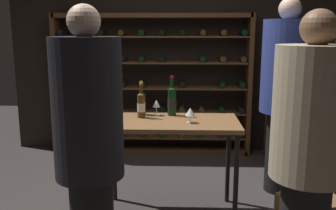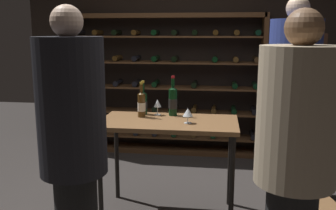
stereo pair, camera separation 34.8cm
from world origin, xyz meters
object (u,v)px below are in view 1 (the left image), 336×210
Objects in this scene: tasting_table at (170,131)px; wine_bottle_black_capsule at (172,101)px; person_bystander_red_print at (89,141)px; wine_bottle_amber_reserve at (142,103)px; person_bystander_dark_jacket at (285,89)px; wine_glass_stemmed_center at (190,112)px; person_guest_plum_blouse at (310,144)px; display_cabinet at (286,99)px; wine_rack at (153,85)px; wine_bottle_gold_foil at (141,105)px; wine_glass_stemmed_left at (156,104)px.

tasting_table is 3.27× the size of wine_bottle_black_capsule.
person_bystander_red_print is 5.71× the size of wine_bottle_amber_reserve.
person_bystander_dark_jacket is 15.10× the size of wine_glass_stemmed_center.
person_guest_plum_blouse is 2.57m from display_cabinet.
wine_rack is 8.14× the size of wine_bottle_gold_foil.
tasting_table is 0.33m from wine_bottle_black_capsule.
person_bystander_dark_jacket is 1.09× the size of person_bystander_red_print.
wine_glass_stemmed_left is at bearing -84.72° from wine_rack.
wine_bottle_amber_reserve is (-1.76, -1.29, 0.19)m from display_cabinet.
wine_rack is at bearing 100.47° from wine_bottle_black_capsule.
wine_bottle_amber_reserve is at bearing 139.89° from tasting_table.
wine_rack is 1.88m from tasting_table.
person_guest_plum_blouse is at bearing -66.73° from wine_rack.
wine_bottle_black_capsule reaches higher than tasting_table.
person_bystander_dark_jacket is 1.21m from wine_glass_stemmed_center.
display_cabinet reaches higher than wine_bottle_amber_reserve.
wine_rack reaches higher than person_bystander_red_print.
person_bystander_red_print is at bearing 114.76° from person_guest_plum_blouse.
person_guest_plum_blouse is at bearing -46.56° from tasting_table.
display_cabinet is at bearing 39.01° from wine_bottle_gold_foil.
person_bystander_dark_jacket reaches higher than wine_glass_stemmed_left.
wine_bottle_black_capsule is (-1.17, -0.36, -0.07)m from person_bystander_dark_jacket.
person_guest_plum_blouse is 1.51m from wine_bottle_black_capsule.
person_guest_plum_blouse reaches higher than wine_glass_stemmed_left.
wine_bottle_amber_reserve is 0.86× the size of wine_bottle_black_capsule.
person_bystander_dark_jacket is at bearing 26.11° from tasting_table.
person_bystander_red_print reaches higher than wine_bottle_amber_reserve.
wine_bottle_amber_reserve is at bearing -143.74° from display_cabinet.
display_cabinet reaches higher than wine_bottle_gold_foil.
person_bystander_red_print is at bearing -127.01° from display_cabinet.
display_cabinet is 11.03× the size of wine_glass_stemmed_left.
wine_glass_stemmed_center is at bearing -76.24° from wine_rack.
person_guest_plum_blouse is 5.63× the size of wine_bottle_amber_reserve.
wine_rack reaches higher than wine_bottle_black_capsule.
wine_bottle_black_capsule is 0.15m from wine_glass_stemmed_left.
person_bystander_red_print is (-1.41, -0.08, 0.03)m from person_guest_plum_blouse.
person_bystander_dark_jacket is (1.19, 0.58, 0.31)m from tasting_table.
person_bystander_dark_jacket is 1.51m from wine_bottle_amber_reserve.
person_bystander_dark_jacket is 1.38m from wine_glass_stemmed_left.
wine_bottle_amber_reserve is (-0.28, 0.24, 0.21)m from tasting_table.
wine_rack is 1.61m from wine_bottle_amber_reserve.
display_cabinet is (1.76, -0.32, -0.13)m from wine_rack.
tasting_table is 0.37m from wine_bottle_gold_foil.
wine_rack is 2.17× the size of tasting_table.
wine_glass_stemmed_left is at bearing -10.62° from wine_bottle_amber_reserve.
person_guest_plum_blouse is at bearing -50.50° from wine_glass_stemmed_center.
person_bystander_red_print is at bearing -111.01° from wine_bottle_black_capsule.
person_bystander_red_print is at bearing -123.84° from wine_glass_stemmed_center.
wine_glass_stemmed_center is (0.47, -0.31, -0.02)m from wine_bottle_amber_reserve.
person_bystander_dark_jacket reaches higher than person_guest_plum_blouse.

